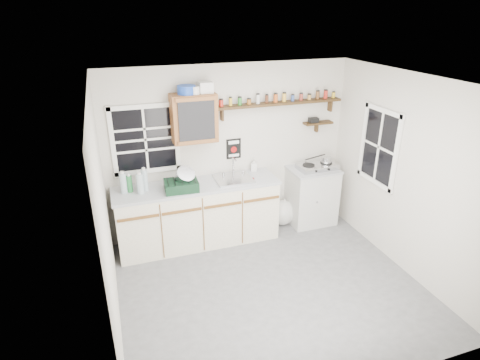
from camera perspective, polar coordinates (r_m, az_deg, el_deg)
name	(u,v)px	position (r m, az deg, el deg)	size (l,w,h in m)	color
room	(273,195)	(4.50, 4.76, -2.17)	(3.64, 3.24, 2.54)	#525254
main_cabinet	(198,214)	(5.80, -5.96, -4.77)	(2.31, 0.63, 0.92)	beige
right_cabinet	(311,195)	(6.43, 10.11, -2.17)	(0.73, 0.57, 0.91)	beige
sink	(233,179)	(5.73, -0.94, 0.19)	(0.52, 0.44, 0.29)	#B4B5B9
upper_cabinet	(194,118)	(5.45, -6.55, 8.74)	(0.60, 0.32, 0.65)	brown
upper_cabinet_clutter	(194,89)	(5.37, -6.57, 12.73)	(0.47, 0.24, 0.14)	#1A41AE
spice_shelf	(280,102)	(5.88, 5.66, 10.95)	(1.91, 0.18, 0.35)	black
secondary_shelf	(317,123)	(6.25, 10.83, 8.04)	(0.45, 0.16, 0.24)	black
warning_sign	(234,149)	(5.88, -0.91, 4.47)	(0.22, 0.02, 0.30)	black
window_back	(145,140)	(5.56, -13.32, 5.62)	(0.93, 0.03, 0.98)	black
window_right	(379,147)	(5.75, 19.19, 4.47)	(0.03, 0.78, 1.08)	black
water_bottles	(135,182)	(5.47, -14.73, -0.33)	(0.36, 0.18, 0.32)	#A1B6BD
dish_rack	(182,182)	(5.42, -8.21, -0.35)	(0.46, 0.35, 0.33)	black
soap_bottle	(254,165)	(6.01, 2.00, 2.18)	(0.09, 0.09, 0.19)	silver
rag	(250,180)	(5.71, 1.42, 0.07)	(0.12, 0.11, 0.02)	maroon
hotplate	(317,166)	(6.24, 10.93, 1.93)	(0.61, 0.34, 0.09)	#B4B5B9
saucepan	(326,160)	(6.28, 12.12, 2.81)	(0.35, 0.28, 0.17)	#B4B5B9
trash_bag	(283,212)	(6.41, 6.12, -4.59)	(0.41, 0.37, 0.46)	silver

